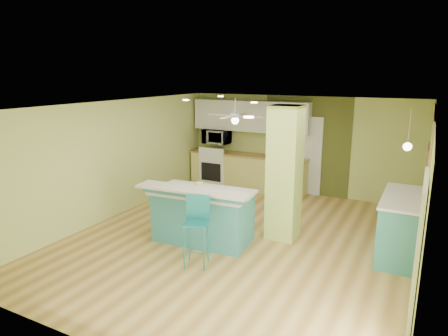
{
  "coord_description": "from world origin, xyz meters",
  "views": [
    {
      "loc": [
        2.95,
        -6.35,
        3.05
      ],
      "look_at": [
        -0.56,
        0.4,
        1.24
      ],
      "focal_mm": 32.0,
      "sensor_mm": 36.0,
      "label": 1
    }
  ],
  "objects_px": {
    "peninsula": "(203,215)",
    "canister": "(200,187)",
    "side_counter": "(402,226)",
    "bar_stool": "(197,219)",
    "fruit_bowl": "(271,156)"
  },
  "relations": [
    {
      "from": "peninsula",
      "to": "canister",
      "type": "bearing_deg",
      "value": -102.05
    },
    {
      "from": "side_counter",
      "to": "canister",
      "type": "height_order",
      "value": "canister"
    },
    {
      "from": "canister",
      "to": "bar_stool",
      "type": "bearing_deg",
      "value": -62.13
    },
    {
      "from": "peninsula",
      "to": "side_counter",
      "type": "bearing_deg",
      "value": 13.43
    },
    {
      "from": "peninsula",
      "to": "side_counter",
      "type": "xyz_separation_m",
      "value": [
        3.31,
        1.04,
        0.02
      ]
    },
    {
      "from": "peninsula",
      "to": "canister",
      "type": "distance_m",
      "value": 0.55
    },
    {
      "from": "bar_stool",
      "to": "canister",
      "type": "bearing_deg",
      "value": 100.18
    },
    {
      "from": "canister",
      "to": "fruit_bowl",
      "type": "bearing_deg",
      "value": 89.76
    },
    {
      "from": "bar_stool",
      "to": "peninsula",
      "type": "bearing_deg",
      "value": 97.42
    },
    {
      "from": "side_counter",
      "to": "fruit_bowl",
      "type": "bearing_deg",
      "value": 143.61
    },
    {
      "from": "fruit_bowl",
      "to": "bar_stool",
      "type": "bearing_deg",
      "value": -84.87
    },
    {
      "from": "peninsula",
      "to": "canister",
      "type": "xyz_separation_m",
      "value": [
        -0.01,
        -0.08,
        0.54
      ]
    },
    {
      "from": "peninsula",
      "to": "bar_stool",
      "type": "distance_m",
      "value": 0.96
    },
    {
      "from": "peninsula",
      "to": "side_counter",
      "type": "height_order",
      "value": "peninsula"
    },
    {
      "from": "bar_stool",
      "to": "fruit_bowl",
      "type": "xyz_separation_m",
      "value": [
        -0.39,
        4.31,
        0.2
      ]
    }
  ]
}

